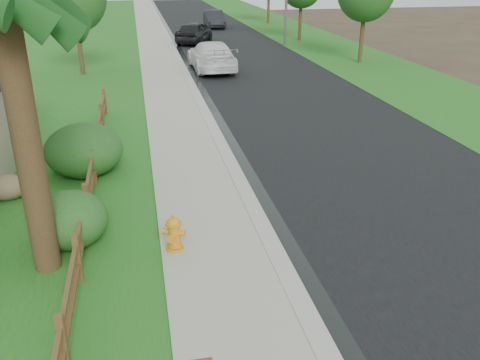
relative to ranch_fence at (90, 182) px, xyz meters
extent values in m
plane|color=#362A1D|center=(3.60, -6.40, -0.62)|extent=(120.00, 120.00, 0.00)
cube|color=black|center=(8.20, 28.60, -0.61)|extent=(8.00, 90.00, 0.02)
cube|color=#9C978E|center=(4.00, 28.60, -0.56)|extent=(0.40, 90.00, 0.12)
cube|color=black|center=(4.35, 28.60, -0.60)|extent=(0.50, 90.00, 0.00)
cube|color=gray|center=(2.70, 28.60, -0.57)|extent=(2.20, 90.00, 0.10)
cube|color=#1D5317|center=(0.80, 28.60, -0.59)|extent=(1.60, 90.00, 0.06)
cube|color=#1D5317|center=(-4.40, 28.60, -0.60)|extent=(9.00, 90.00, 0.04)
cube|color=#1D5317|center=(15.10, 28.60, -0.60)|extent=(6.00, 90.00, 0.04)
cube|color=#443016|center=(0.00, -6.00, -0.07)|extent=(0.12, 0.12, 1.10)
cube|color=#443016|center=(0.00, -3.60, -0.07)|extent=(0.12, 0.12, 1.10)
cube|color=#443016|center=(0.00, -1.20, -0.07)|extent=(0.12, 0.12, 1.10)
cube|color=#443016|center=(0.00, 1.20, -0.07)|extent=(0.12, 0.12, 1.10)
cube|color=#443016|center=(0.00, 3.60, -0.07)|extent=(0.12, 0.12, 1.10)
cube|color=#443016|center=(0.00, 6.00, -0.07)|extent=(0.12, 0.12, 1.10)
cube|color=#443016|center=(0.00, 8.40, -0.07)|extent=(0.12, 0.12, 1.10)
cube|color=#443016|center=(0.00, -4.80, -0.17)|extent=(0.08, 2.35, 0.10)
cube|color=#443016|center=(0.00, -4.80, 0.23)|extent=(0.08, 2.35, 0.10)
cube|color=#443016|center=(0.00, -2.40, -0.17)|extent=(0.08, 2.35, 0.10)
cube|color=#443016|center=(0.00, -2.40, 0.23)|extent=(0.08, 2.35, 0.10)
cube|color=#443016|center=(0.00, 0.00, -0.17)|extent=(0.08, 2.35, 0.10)
cube|color=#443016|center=(0.00, 0.00, 0.23)|extent=(0.08, 2.35, 0.10)
cube|color=#443016|center=(0.00, 2.40, -0.17)|extent=(0.08, 2.35, 0.10)
cube|color=#443016|center=(0.00, 2.40, 0.23)|extent=(0.08, 2.35, 0.10)
cube|color=#443016|center=(0.00, 4.80, -0.17)|extent=(0.08, 2.35, 0.10)
cube|color=#443016|center=(0.00, 4.80, 0.23)|extent=(0.08, 2.35, 0.10)
cube|color=#443016|center=(0.00, 7.20, -0.17)|extent=(0.08, 2.35, 0.10)
cube|color=#443016|center=(0.00, 7.20, 0.23)|extent=(0.08, 2.35, 0.10)
cylinder|color=#332815|center=(-0.70, -2.90, 2.13)|extent=(0.52, 0.52, 5.50)
cylinder|color=gold|center=(1.90, -2.82, -0.48)|extent=(0.38, 0.38, 0.07)
cylinder|color=gold|center=(1.90, -2.82, -0.18)|extent=(0.26, 0.26, 0.58)
cylinder|color=gold|center=(1.90, -2.82, -0.41)|extent=(0.31, 0.31, 0.06)
cylinder|color=gold|center=(1.90, -2.82, 0.11)|extent=(0.35, 0.35, 0.06)
ellipsoid|color=gold|center=(1.90, -2.82, 0.13)|extent=(0.28, 0.28, 0.21)
cylinder|color=gold|center=(1.90, -2.82, 0.27)|extent=(0.06, 0.06, 0.08)
cylinder|color=gold|center=(1.84, -2.98, -0.15)|extent=(0.21, 0.19, 0.17)
cylinder|color=gold|center=(1.72, -2.75, -0.10)|extent=(0.19, 0.18, 0.13)
cylinder|color=gold|center=(2.08, -2.89, -0.10)|extent=(0.19, 0.18, 0.13)
imported|color=silver|center=(5.60, 16.70, 0.21)|extent=(2.37, 5.60, 1.61)
imported|color=black|center=(5.83, 27.25, 0.21)|extent=(3.61, 5.08, 1.61)
imported|color=black|center=(8.79, 36.63, 0.16)|extent=(1.68, 4.64, 1.52)
ellipsoid|color=brown|center=(-2.20, 0.75, -0.27)|extent=(1.11, 0.88, 0.69)
ellipsoid|color=#1A4016|center=(-0.30, -2.01, 0.00)|extent=(1.89, 1.89, 1.24)
ellipsoid|color=#1A4016|center=(-0.30, 1.94, -0.04)|extent=(1.93, 1.93, 1.15)
ellipsoid|color=#1A4016|center=(-0.30, 2.11, 0.15)|extent=(2.90, 2.90, 1.53)
cylinder|color=#332815|center=(-1.56, 16.86, 1.18)|extent=(0.25, 0.25, 3.59)
cylinder|color=#332815|center=(14.89, 17.20, 1.26)|extent=(0.26, 0.26, 3.75)
cylinder|color=#332815|center=(14.07, 26.92, 1.23)|extent=(0.25, 0.25, 3.70)
cylinder|color=#332815|center=(14.60, 38.93, 1.29)|extent=(0.26, 0.26, 3.82)
camera|label=1|loc=(1.41, -12.35, 5.20)|focal=38.00mm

